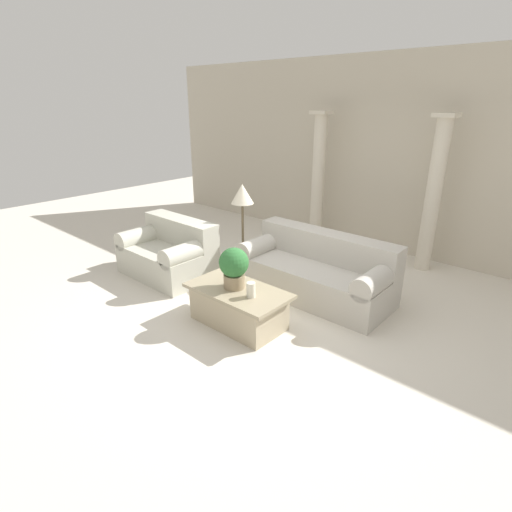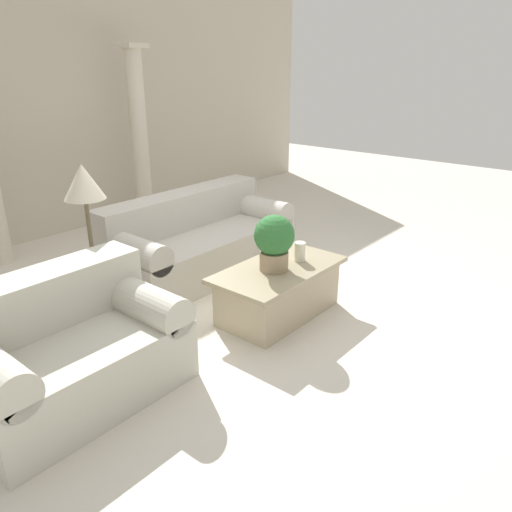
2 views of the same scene
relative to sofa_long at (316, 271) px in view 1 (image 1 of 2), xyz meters
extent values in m
plane|color=silver|center=(-0.26, -0.72, -0.34)|extent=(16.00, 16.00, 0.00)
cube|color=beige|center=(-0.26, 2.33, 1.26)|extent=(10.00, 0.06, 3.20)
cube|color=#B7B2A8|center=(0.00, -0.06, -0.12)|extent=(2.07, 0.89, 0.45)
cube|color=#B7B2A8|center=(0.00, 0.23, 0.30)|extent=(2.07, 0.31, 0.38)
cylinder|color=#B7B2A8|center=(-0.89, -0.06, 0.17)|extent=(0.28, 0.89, 0.28)
cylinder|color=#B7B2A8|center=(0.89, -0.06, 0.17)|extent=(0.28, 0.89, 0.28)
cube|color=beige|center=(-2.03, -0.94, -0.12)|extent=(1.38, 0.89, 0.45)
cube|color=beige|center=(-2.03, -0.65, 0.30)|extent=(1.38, 0.31, 0.38)
cylinder|color=beige|center=(-2.58, -0.94, 0.17)|extent=(0.28, 0.89, 0.28)
cylinder|color=beige|center=(-1.48, -0.94, 0.17)|extent=(0.28, 0.89, 0.28)
cube|color=tan|center=(-0.24, -1.26, -0.13)|extent=(1.07, 0.58, 0.41)
cube|color=tan|center=(-0.24, -1.26, 0.09)|extent=(1.21, 0.66, 0.04)
cylinder|color=#937F60|center=(-0.30, -1.26, 0.19)|extent=(0.25, 0.25, 0.16)
sphere|color=#2D6B33|center=(-0.30, -1.26, 0.42)|extent=(0.34, 0.34, 0.34)
cylinder|color=silver|center=(0.00, -1.31, 0.20)|extent=(0.10, 0.10, 0.17)
cylinder|color=brown|center=(-1.28, -0.07, -0.33)|extent=(0.26, 0.26, 0.03)
cylinder|color=brown|center=(-1.28, -0.07, 0.21)|extent=(0.04, 0.04, 1.04)
cone|color=beige|center=(-1.28, -0.07, 0.87)|extent=(0.33, 0.33, 0.28)
cylinder|color=beige|center=(-1.25, 1.86, 0.79)|extent=(0.22, 0.22, 2.26)
cube|color=beige|center=(-1.25, 1.86, 1.95)|extent=(0.31, 0.31, 0.06)
cylinder|color=beige|center=(0.77, 1.86, 0.79)|extent=(0.22, 0.22, 2.26)
cube|color=beige|center=(0.77, 1.86, 1.95)|extent=(0.31, 0.31, 0.06)
camera|label=1|loc=(2.65, -4.22, 2.14)|focal=28.00mm
camera|label=2|loc=(-3.41, -3.66, 1.78)|focal=35.00mm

